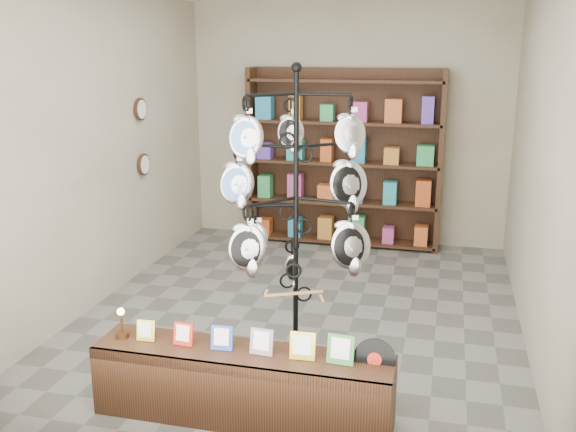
# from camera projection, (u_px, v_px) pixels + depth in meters

# --- Properties ---
(ground) EXTENTS (5.00, 5.00, 0.00)m
(ground) POSITION_uv_depth(u_px,v_px,m) (302.00, 312.00, 6.12)
(ground) COLOR slate
(ground) RESTS_ON ground
(room_envelope) EXTENTS (5.00, 5.00, 5.00)m
(room_envelope) POSITION_uv_depth(u_px,v_px,m) (303.00, 117.00, 5.64)
(room_envelope) COLOR #B8AE94
(room_envelope) RESTS_ON ground
(display_tree) EXTENTS (1.27, 1.27, 2.35)m
(display_tree) POSITION_uv_depth(u_px,v_px,m) (296.00, 198.00, 4.78)
(display_tree) COLOR black
(display_tree) RESTS_ON ground
(front_shelf) EXTENTS (2.03, 0.42, 0.72)m
(front_shelf) POSITION_uv_depth(u_px,v_px,m) (243.00, 385.00, 4.32)
(front_shelf) COLOR black
(front_shelf) RESTS_ON ground
(back_shelving) EXTENTS (2.42, 0.36, 2.20)m
(back_shelving) POSITION_uv_depth(u_px,v_px,m) (343.00, 164.00, 8.00)
(back_shelving) COLOR black
(back_shelving) RESTS_ON ground
(wall_clocks) EXTENTS (0.03, 0.24, 0.84)m
(wall_clocks) POSITION_uv_depth(u_px,v_px,m) (142.00, 137.00, 6.95)
(wall_clocks) COLOR black
(wall_clocks) RESTS_ON ground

